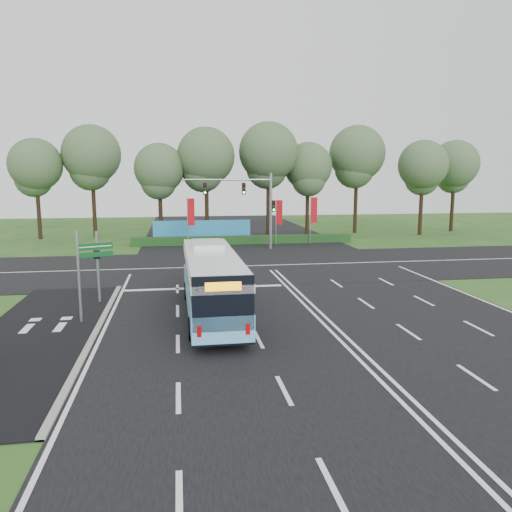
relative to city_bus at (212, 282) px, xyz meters
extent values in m
plane|color=#244F1A|center=(4.93, 0.89, -1.67)|extent=(120.00, 120.00, 0.00)
cube|color=black|center=(4.93, 0.89, -1.65)|extent=(20.00, 120.00, 0.04)
cube|color=black|center=(4.93, 12.89, -1.64)|extent=(120.00, 14.00, 0.05)
cube|color=black|center=(-7.57, -2.11, -1.64)|extent=(5.00, 18.00, 0.06)
cube|color=gray|center=(-5.17, -2.11, -1.61)|extent=(0.25, 18.00, 0.12)
cube|color=#68BAF1|center=(0.00, 0.01, -0.64)|extent=(2.49, 11.55, 1.06)
cube|color=black|center=(0.00, 0.01, -1.12)|extent=(2.47, 11.49, 0.29)
cube|color=black|center=(0.00, 0.01, 0.32)|extent=(2.40, 11.38, 0.91)
cube|color=white|center=(0.00, 0.01, 0.90)|extent=(2.49, 11.55, 0.34)
cube|color=white|center=(0.00, 0.01, 1.23)|extent=(2.44, 11.09, 0.34)
cube|color=white|center=(-0.02, 2.42, 1.52)|extent=(1.56, 2.89, 0.24)
cube|color=black|center=(0.05, -5.69, 0.37)|extent=(2.33, 0.14, 2.11)
cube|color=orange|center=(0.05, -5.73, 1.04)|extent=(1.35, 0.07, 0.34)
cylinder|color=black|center=(-1.15, 3.27, -1.17)|extent=(0.28, 1.00, 1.00)
cylinder|color=black|center=(1.10, 3.29, -1.17)|extent=(0.28, 1.00, 1.00)
cylinder|color=black|center=(-1.09, -3.65, -1.17)|extent=(0.28, 1.00, 1.00)
cylinder|color=black|center=(1.15, -3.63, -1.17)|extent=(0.28, 1.00, 1.00)
cylinder|color=gray|center=(-5.79, 3.35, 0.27)|extent=(0.15, 0.15, 3.87)
cube|color=black|center=(-5.79, 3.17, 0.99)|extent=(0.33, 0.23, 0.44)
sphere|color=#19F233|center=(-5.79, 3.07, 0.99)|extent=(0.15, 0.15, 0.15)
cylinder|color=gray|center=(-6.08, -0.32, 0.47)|extent=(0.13, 0.13, 4.26)
cube|color=#0C461B|center=(-5.34, -0.01, 1.85)|extent=(1.50, 0.67, 0.32)
cube|color=#0C461B|center=(-5.34, -0.01, 1.48)|extent=(1.50, 0.67, 0.23)
cube|color=white|center=(-5.34, -0.05, 1.85)|extent=(1.38, 0.58, 0.04)
cylinder|color=gray|center=(-0.63, 23.35, 0.72)|extent=(0.07, 0.07, 4.77)
cube|color=#B20F15|center=(-0.28, 23.36, 1.73)|extent=(0.64, 0.06, 2.54)
cylinder|color=gray|center=(8.03, 24.42, 0.58)|extent=(0.07, 0.07, 4.50)
cube|color=#B20F15|center=(8.34, 24.31, 1.53)|extent=(0.58, 0.23, 2.40)
cylinder|color=gray|center=(11.55, 24.50, 0.71)|extent=(0.07, 0.07, 4.75)
cube|color=#B20F15|center=(11.90, 24.48, 1.71)|extent=(0.63, 0.08, 2.53)
cylinder|color=gray|center=(6.93, 21.39, 1.83)|extent=(0.24, 0.24, 7.00)
cylinder|color=gray|center=(2.93, 21.39, 4.73)|extent=(8.00, 0.16, 0.16)
cube|color=black|center=(4.43, 21.39, 3.93)|extent=(0.32, 0.28, 1.05)
cube|color=black|center=(0.93, 21.39, 3.93)|extent=(0.32, 0.28, 1.05)
cube|color=black|center=(7.18, 21.39, 2.33)|extent=(0.32, 0.28, 1.05)
cube|color=#133614|center=(4.93, 25.39, -1.27)|extent=(22.00, 1.20, 0.80)
cube|color=#2281B8|center=(0.93, 27.89, -0.57)|extent=(10.00, 0.30, 2.20)
cylinder|color=black|center=(-16.23, 32.77, 2.10)|extent=(0.44, 0.44, 7.53)
sphere|color=#3C5834|center=(-16.23, 32.77, 6.26)|extent=(5.55, 5.55, 5.55)
cylinder|color=black|center=(-10.66, 33.83, 2.65)|extent=(0.44, 0.44, 8.63)
sphere|color=#3C5834|center=(-10.66, 33.83, 7.42)|extent=(6.36, 6.36, 6.36)
cylinder|color=black|center=(-3.32, 30.46, 1.91)|extent=(0.44, 0.44, 7.16)
sphere|color=#3C5834|center=(-3.32, 30.46, 5.86)|extent=(5.27, 5.27, 5.27)
cylinder|color=black|center=(1.61, 30.66, 2.52)|extent=(0.44, 0.44, 8.38)
sphere|color=#3C5834|center=(1.61, 30.66, 7.15)|extent=(6.17, 6.17, 6.17)
cylinder|color=black|center=(8.51, 31.38, 2.78)|extent=(0.44, 0.44, 8.89)
sphere|color=#3C5834|center=(8.51, 31.38, 7.69)|extent=(6.55, 6.55, 6.55)
cylinder|color=black|center=(13.25, 32.22, 2.04)|extent=(0.44, 0.44, 7.42)
sphere|color=#3C5834|center=(13.25, 32.22, 6.14)|extent=(5.46, 5.46, 5.46)
cylinder|color=black|center=(19.41, 33.23, 2.77)|extent=(0.44, 0.44, 8.87)
sphere|color=#3C5834|center=(19.41, 33.23, 7.67)|extent=(6.54, 6.54, 6.54)
cylinder|color=black|center=(26.07, 29.99, 2.12)|extent=(0.44, 0.44, 7.57)
sphere|color=#3C5834|center=(26.07, 29.99, 6.30)|extent=(5.58, 5.58, 5.58)
cylinder|color=black|center=(31.73, 33.04, 2.21)|extent=(0.44, 0.44, 7.75)
sphere|color=#3C5834|center=(31.73, 33.04, 6.50)|extent=(5.71, 5.71, 5.71)
camera|label=1|loc=(-1.56, -23.66, 5.07)|focal=35.00mm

